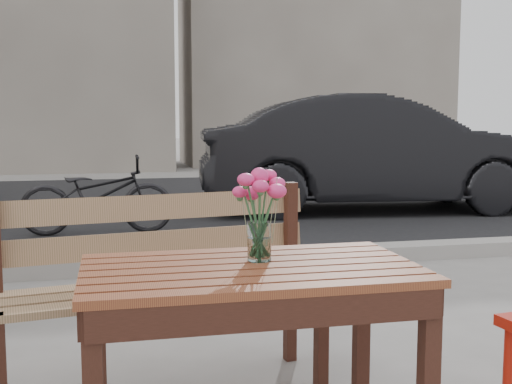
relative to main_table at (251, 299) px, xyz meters
The scene contains 7 objects.
street 4.95m from the main_table, 90.15° to the left, with size 30.00×8.12×0.12m.
backdrop_buildings 14.58m from the main_table, 89.37° to the left, with size 15.50×4.00×8.00m.
main_table is the anchor object (origin of this frame).
main_bench 0.73m from the main_table, 109.77° to the left, with size 1.46×0.63×0.88m.
main_vase 0.32m from the main_table, 58.00° to the left, with size 0.17×0.17×0.32m.
parked_car 6.32m from the main_table, 63.25° to the left, with size 1.54×4.43×1.46m, color black.
bicycle 4.65m from the main_table, 97.20° to the left, with size 0.53×1.52×0.80m, color black.
Camera 1 is at (-0.43, -1.87, 1.15)m, focal length 45.00 mm.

